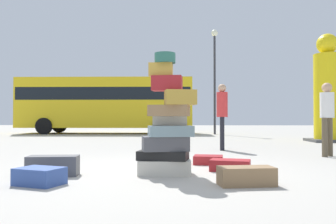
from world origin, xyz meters
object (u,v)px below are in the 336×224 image
Objects in this scene: person_bearded_onlooker at (327,112)px; suitcase_charcoal_behind_tower at (53,166)px; yellow_dummy_statue at (328,94)px; suitcase_maroon_foreground_near at (230,165)px; suitcase_maroon_right_side at (208,160)px; suitcase_tower at (167,130)px; suitcase_brown_upright_blue at (246,176)px; person_tourist_with_camera at (222,110)px; parked_bus at (107,102)px; suitcase_navy_left_side at (40,176)px; lamp_post at (215,65)px.

suitcase_charcoal_behind_tower is at bearing -9.68° from person_bearded_onlooker.
suitcase_charcoal_behind_tower is at bearing -132.43° from yellow_dummy_statue.
suitcase_charcoal_behind_tower is (-2.69, -0.59, 0.06)m from suitcase_maroon_foreground_near.
person_bearded_onlooker is at bearing -112.41° from yellow_dummy_statue.
suitcase_maroon_right_side is 0.84× the size of suitcase_maroon_foreground_near.
yellow_dummy_statue reaches higher than suitcase_charcoal_behind_tower.
suitcase_tower is 3.48× the size of suitcase_maroon_right_side.
person_bearded_onlooker is at bearing 34.80° from suitcase_maroon_right_side.
suitcase_brown_upright_blue is (2.73, -0.62, -0.03)m from suitcase_charcoal_behind_tower.
suitcase_charcoal_behind_tower is 5.94m from person_bearded_onlooker.
person_tourist_with_camera reaches higher than suitcase_brown_upright_blue.
parked_bus reaches higher than suitcase_brown_upright_blue.
person_bearded_onlooker reaches higher than suitcase_charcoal_behind_tower.
suitcase_tower reaches higher than person_tourist_with_camera.
suitcase_tower reaches higher than suitcase_charcoal_behind_tower.
suitcase_charcoal_behind_tower reaches higher than suitcase_navy_left_side.
parked_bus reaches higher than person_bearded_onlooker.
lamp_post reaches higher than person_tourist_with_camera.
lamp_post is at bearing 68.38° from suitcase_charcoal_behind_tower.
suitcase_brown_upright_blue is 0.39× the size of person_tourist_with_camera.
suitcase_maroon_right_side is at bearing -4.85° from person_tourist_with_camera.
suitcase_brown_upright_blue is 4.30m from person_bearded_onlooker.
lamp_post is (6.16, -0.89, 1.95)m from parked_bus.
lamp_post is at bearing 81.95° from suitcase_tower.
suitcase_tower is 0.32× the size of lamp_post.
suitcase_navy_left_side is 15.76m from parked_bus.
parked_bus is at bearing 118.25° from suitcase_navy_left_side.
suitcase_tower is at bearing -1.78° from suitcase_charcoal_behind_tower.
suitcase_maroon_foreground_near is at bearing 82.85° from suitcase_brown_upright_blue.
person_bearded_onlooker is (5.15, 2.83, 0.85)m from suitcase_charcoal_behind_tower.
yellow_dummy_statue is at bearing 53.00° from suitcase_brown_upright_blue.
person_tourist_with_camera is at bearing -139.83° from yellow_dummy_statue.
person_tourist_with_camera reaches higher than suitcase_navy_left_side.
parked_bus is at bearing 117.94° from suitcase_maroon_right_side.
suitcase_maroon_foreground_near is (1.00, 0.43, -0.58)m from suitcase_tower.
yellow_dummy_statue reaches higher than suitcase_maroon_foreground_near.
yellow_dummy_statue is 11.93m from parked_bus.
suitcase_maroon_right_side is at bearing 90.29° from suitcase_brown_upright_blue.
suitcase_tower is at bearing -142.83° from suitcase_maroon_foreground_near.
person_tourist_with_camera is at bearing 48.53° from suitcase_charcoal_behind_tower.
suitcase_maroon_right_side is 0.30× the size of person_tourist_with_camera.
suitcase_tower is at bearing -111.72° from suitcase_maroon_right_side.
person_bearded_onlooker is (5.05, 3.53, 0.88)m from suitcase_navy_left_side.
person_bearded_onlooker is (2.46, 2.24, 0.90)m from suitcase_maroon_foreground_near.
suitcase_charcoal_behind_tower is 0.13× the size of lamp_post.
suitcase_brown_upright_blue reaches higher than suitcase_navy_left_side.
suitcase_maroon_foreground_near is at bearing 23.42° from suitcase_tower.
suitcase_navy_left_side is 6.23m from person_bearded_onlooker.
person_tourist_with_camera is at bearing 99.38° from suitcase_maroon_foreground_near.
person_tourist_with_camera reaches higher than person_bearded_onlooker.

